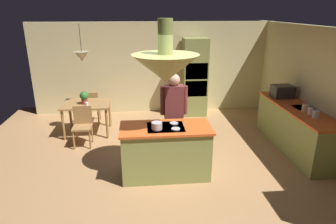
{
  "coord_description": "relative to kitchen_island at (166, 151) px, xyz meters",
  "views": [
    {
      "loc": [
        -0.42,
        -4.92,
        2.87
      ],
      "look_at": [
        0.1,
        0.4,
        1.0
      ],
      "focal_mm": 31.55,
      "sensor_mm": 36.0,
      "label": 1
    }
  ],
  "objects": [
    {
      "name": "counter_run_right",
      "position": [
        2.84,
        0.8,
        0.0
      ],
      "size": [
        0.73,
        2.53,
        0.94
      ],
      "color": "#8C934C",
      "rests_on": "ground"
    },
    {
      "name": "wall_back",
      "position": [
        0.0,
        3.65,
        0.8
      ],
      "size": [
        6.8,
        0.1,
        2.55
      ],
      "primitive_type": "cube",
      "color": "beige",
      "rests_on": "ground"
    },
    {
      "name": "wall_right",
      "position": [
        3.25,
        0.6,
        0.8
      ],
      "size": [
        0.1,
        7.2,
        2.55
      ],
      "primitive_type": "cube",
      "color": "beige",
      "rests_on": "ground"
    },
    {
      "name": "canister_sugar",
      "position": [
        2.84,
        0.36,
        0.54
      ],
      "size": [
        0.1,
        0.1,
        0.14
      ],
      "primitive_type": "cylinder",
      "color": "silver",
      "rests_on": "counter_run_right"
    },
    {
      "name": "ground",
      "position": [
        0.0,
        0.2,
        -0.47
      ],
      "size": [
        8.16,
        8.16,
        0.0
      ],
      "primitive_type": "plane",
      "color": "#AD7F51"
    },
    {
      "name": "chair_facing_island",
      "position": [
        -1.7,
        1.45,
        0.03
      ],
      "size": [
        0.4,
        0.4,
        0.87
      ],
      "color": "#A37543",
      "rests_on": "ground"
    },
    {
      "name": "pendant_light_over_table",
      "position": [
        -1.7,
        2.1,
        1.39
      ],
      "size": [
        0.32,
        0.32,
        0.82
      ],
      "color": "beige"
    },
    {
      "name": "kitchen_island",
      "position": [
        0.0,
        0.0,
        0.0
      ],
      "size": [
        1.59,
        0.76,
        0.96
      ],
      "color": "#8C934C",
      "rests_on": "ground"
    },
    {
      "name": "person_at_island",
      "position": [
        0.22,
        0.65,
        0.52
      ],
      "size": [
        0.53,
        0.23,
        1.73
      ],
      "color": "tan",
      "rests_on": "ground"
    },
    {
      "name": "chair_by_back_wall",
      "position": [
        -1.7,
        2.75,
        0.03
      ],
      "size": [
        0.4,
        0.4,
        0.87
      ],
      "rotation": [
        0.0,
        0.0,
        3.14
      ],
      "color": "#A37543",
      "rests_on": "ground"
    },
    {
      "name": "potted_plant_on_table",
      "position": [
        -1.73,
        2.05,
        0.45
      ],
      "size": [
        0.2,
        0.2,
        0.3
      ],
      "color": "#99382D",
      "rests_on": "dining_table"
    },
    {
      "name": "canister_flour",
      "position": [
        2.84,
        0.18,
        0.54
      ],
      "size": [
        0.12,
        0.12,
        0.15
      ],
      "primitive_type": "cylinder",
      "color": "silver",
      "rests_on": "counter_run_right"
    },
    {
      "name": "range_hood",
      "position": [
        0.0,
        -0.0,
        1.52
      ],
      "size": [
        1.1,
        1.1,
        1.0
      ],
      "color": "#8C934C"
    },
    {
      "name": "oven_tower",
      "position": [
        1.1,
        3.24,
        0.6
      ],
      "size": [
        0.66,
        0.62,
        2.14
      ],
      "color": "#8C934C",
      "rests_on": "ground"
    },
    {
      "name": "canister_tea",
      "position": [
        2.84,
        0.54,
        0.54
      ],
      "size": [
        0.14,
        0.14,
        0.15
      ],
      "primitive_type": "cylinder",
      "color": "#E0B78C",
      "rests_on": "counter_run_right"
    },
    {
      "name": "cooking_pot_on_cooktop",
      "position": [
        -0.16,
        -0.13,
        0.54
      ],
      "size": [
        0.18,
        0.18,
        0.12
      ],
      "primitive_type": "cylinder",
      "color": "#B2B2B7",
      "rests_on": "kitchen_island"
    },
    {
      "name": "dining_table",
      "position": [
        -1.7,
        2.1,
        0.18
      ],
      "size": [
        1.1,
        0.87,
        0.76
      ],
      "color": "#A37543",
      "rests_on": "ground"
    },
    {
      "name": "cup_on_table",
      "position": [
        -1.65,
        1.88,
        0.33
      ],
      "size": [
        0.07,
        0.07,
        0.09
      ],
      "primitive_type": "cylinder",
      "color": "white",
      "rests_on": "dining_table"
    },
    {
      "name": "microwave_on_counter",
      "position": [
        2.84,
        1.55,
        0.6
      ],
      "size": [
        0.46,
        0.36,
        0.28
      ],
      "primitive_type": "cube",
      "color": "#232326",
      "rests_on": "counter_run_right"
    }
  ]
}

